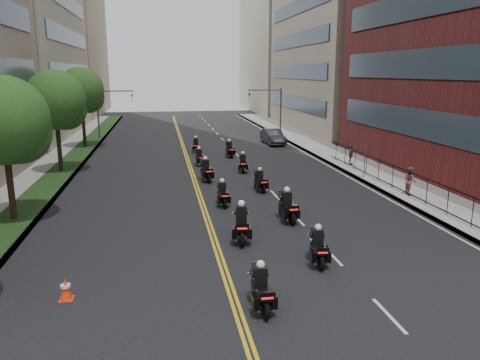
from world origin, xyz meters
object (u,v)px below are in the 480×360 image
object	(u,v)px
motorcycle_0	(261,290)
motorcycle_1	(318,248)
motorcycle_5	(260,182)
motorcycle_3	(287,208)
parked_sedan	(273,137)
motorcycle_6	(206,171)
pedestrian_c	(351,155)
motorcycle_4	(223,195)
traffic_cone	(66,289)
motorcycle_9	(230,150)
motorcycle_10	(196,146)
motorcycle_2	(241,225)
pedestrian_b	(410,181)
motorcycle_8	(199,158)
motorcycle_7	(243,164)

from	to	relation	value
motorcycle_0	motorcycle_1	xyz separation A→B (m)	(3.00, 3.20, -0.00)
motorcycle_0	motorcycle_5	size ratio (longest dim) A/B	1.04
motorcycle_3	parked_sedan	bearing A→B (deg)	74.82
motorcycle_6	pedestrian_c	size ratio (longest dim) A/B	1.48
motorcycle_4	motorcycle_5	distance (m)	4.01
motorcycle_0	motorcycle_3	xyz separation A→B (m)	(3.25, 8.70, 0.07)
motorcycle_6	motorcycle_4	bearing A→B (deg)	-94.86
traffic_cone	pedestrian_c	bearing A→B (deg)	47.33
motorcycle_6	motorcycle_9	size ratio (longest dim) A/B	1.06
motorcycle_5	motorcycle_10	distance (m)	15.76
pedestrian_c	motorcycle_2	bearing A→B (deg)	169.92
motorcycle_2	motorcycle_4	xyz separation A→B (m)	(-0.09, 5.84, -0.12)
motorcycle_6	parked_sedan	world-z (taller)	motorcycle_6
motorcycle_4	pedestrian_c	world-z (taller)	pedestrian_c
pedestrian_b	pedestrian_c	world-z (taller)	pedestrian_b
motorcycle_2	motorcycle_6	world-z (taller)	motorcycle_2
motorcycle_1	parked_sedan	xyz separation A→B (m)	(5.67, 31.10, 0.15)
motorcycle_6	motorcycle_8	distance (m)	5.77
motorcycle_2	parked_sedan	bearing A→B (deg)	81.45
traffic_cone	motorcycle_9	bearing A→B (deg)	70.02
motorcycle_3	motorcycle_8	world-z (taller)	motorcycle_3
motorcycle_1	motorcycle_0	bearing A→B (deg)	-125.42
motorcycle_8	traffic_cone	xyz separation A→B (m)	(-6.37, -22.47, -0.23)
motorcycle_5	motorcycle_8	size ratio (longest dim) A/B	1.00
motorcycle_1	motorcycle_5	bearing A→B (deg)	96.98
motorcycle_2	motorcycle_8	xyz separation A→B (m)	(-0.40, 17.90, -0.12)
motorcycle_0	motorcycle_8	xyz separation A→B (m)	(0.04, 24.15, -0.02)
motorcycle_0	motorcycle_10	world-z (taller)	motorcycle_0
motorcycle_6	motorcycle_8	world-z (taller)	motorcycle_6
motorcycle_5	parked_sedan	bearing A→B (deg)	68.58
motorcycle_0	motorcycle_4	bearing A→B (deg)	88.40
parked_sedan	pedestrian_b	world-z (taller)	pedestrian_b
motorcycle_7	motorcycle_10	xyz separation A→B (m)	(-2.86, 9.45, -0.00)
motorcycle_6	traffic_cone	world-z (taller)	motorcycle_6
motorcycle_7	parked_sedan	size ratio (longest dim) A/B	0.45
motorcycle_8	pedestrian_c	distance (m)	12.29
motorcycle_2	motorcycle_3	size ratio (longest dim) A/B	1.05
motorcycle_0	pedestrian_b	world-z (taller)	pedestrian_b
motorcycle_0	motorcycle_8	bearing A→B (deg)	89.97
motorcycle_10	parked_sedan	size ratio (longest dim) A/B	0.45
motorcycle_6	motorcycle_1	bearing A→B (deg)	-86.80
motorcycle_6	pedestrian_b	bearing A→B (deg)	-36.03
motorcycle_4	pedestrian_b	world-z (taller)	pedestrian_b
motorcycle_2	motorcycle_6	distance (m)	12.14
motorcycle_5	pedestrian_c	xyz separation A→B (m)	(8.91, 6.70, 0.34)
motorcycle_9	motorcycle_0	bearing A→B (deg)	-100.86
motorcycle_5	pedestrian_b	world-z (taller)	pedestrian_b
parked_sedan	motorcycle_0	bearing A→B (deg)	-106.86
motorcycle_1	parked_sedan	distance (m)	31.62
motorcycle_3	pedestrian_c	distance (m)	15.68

